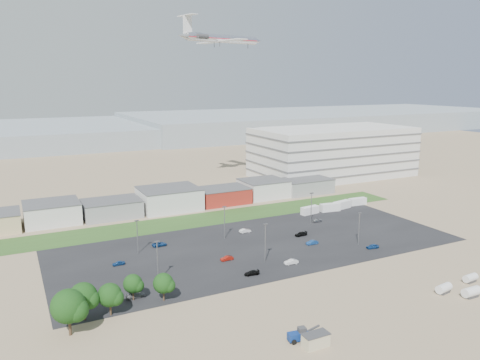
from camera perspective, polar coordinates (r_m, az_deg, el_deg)
ground at (r=123.14m, az=4.77°, el=-11.03°), size 700.00×700.00×0.00m
parking_lot at (r=141.58m, az=2.26°, el=-7.88°), size 120.00×50.00×0.01m
grass_strip at (r=167.05m, az=-4.57°, el=-4.80°), size 160.00×16.00×0.02m
hills_backdrop at (r=425.63m, az=-13.03°, el=5.72°), size 700.00×200.00×9.00m
building_row at (r=178.34m, az=-11.98°, el=-2.62°), size 170.00×20.00×8.00m
parking_garage at (r=245.61m, az=11.26°, el=3.37°), size 80.00×40.00×25.00m
portable_shed at (r=91.96m, az=9.22°, el=-18.70°), size 5.13×2.66×2.58m
telehandler at (r=93.09m, az=7.12°, el=-18.18°), size 6.72×3.07×2.70m
storage_tank_nw at (r=120.33m, az=23.59°, el=-11.98°), size 4.24×2.56×2.39m
storage_tank_ne at (r=129.05m, az=26.27°, el=-10.64°), size 3.85×2.13×2.24m
storage_tank_sw at (r=120.75m, az=26.36°, el=-12.10°), size 4.33×2.20×2.59m
box_trailer_a at (r=174.86m, az=8.52°, el=-3.66°), size 7.71×3.47×2.79m
box_trailer_b at (r=179.84m, az=10.92°, el=-3.29°), size 8.00×3.33×2.91m
box_trailer_c at (r=184.43m, az=12.33°, el=-2.97°), size 8.17×3.92×2.94m
box_trailer_d at (r=191.20m, az=14.13°, el=-2.56°), size 7.49×2.71×2.76m
tree_far_left at (r=98.03m, az=-20.18°, el=-14.63°), size 7.05×7.05×10.57m
tree_left at (r=103.08m, az=-18.55°, el=-13.61°), size 6.07×6.07×9.10m
tree_mid at (r=103.63m, az=-15.59°, el=-13.63°), size 5.31×5.31×7.96m
tree_right at (r=109.21m, az=-12.93°, el=-12.44°), size 4.56×4.56×6.84m
tree_near at (r=107.52m, az=-9.33°, el=-12.56°), size 4.87×4.87×7.31m
lightpole_front_l at (r=116.84m, az=-10.02°, el=-9.75°), size 1.21×0.50×10.28m
lightpole_front_m at (r=126.97m, az=3.08°, el=-7.68°), size 1.27×0.53×10.77m
lightpole_front_r at (r=144.50m, az=14.29°, el=-5.77°), size 1.16×0.48×9.89m
lightpole_back_l at (r=136.29m, az=-12.40°, el=-6.79°), size 1.15×0.48×9.74m
lightpole_back_m at (r=145.37m, az=-1.90°, el=-5.21°), size 1.21×0.50×10.30m
lightpole_back_r at (r=161.74m, az=8.68°, el=-3.45°), size 1.29×0.54×10.96m
airliner at (r=215.87m, az=-2.14°, el=16.85°), size 51.06×39.86×13.48m
parked_car_1 at (r=143.12m, az=8.78°, el=-7.53°), size 3.84×1.45×1.25m
parked_car_2 at (r=143.59m, az=15.85°, el=-7.78°), size 3.95×2.03×1.29m
parked_car_3 at (r=120.38m, az=1.44°, el=-11.25°), size 4.04×1.97×1.13m
parked_car_4 at (r=129.53m, az=-1.61°, el=-9.52°), size 3.65×1.38×1.19m
parked_car_5 at (r=130.44m, az=-14.59°, el=-9.78°), size 3.30×1.36×1.12m
parked_car_8 at (r=165.51m, az=9.41°, el=-4.87°), size 3.73×1.89×1.22m
parked_car_9 at (r=142.07m, az=-9.80°, el=-7.72°), size 4.45×2.18×1.22m
parked_car_10 at (r=111.28m, az=-12.64°, el=-13.52°), size 4.62×2.03×1.32m
parked_car_11 at (r=152.16m, az=0.63°, el=-6.20°), size 3.92×1.42×1.29m
parked_car_12 at (r=150.32m, az=7.44°, el=-6.54°), size 4.31×1.91×1.23m
parked_car_13 at (r=127.73m, az=6.26°, el=-9.88°), size 4.00×1.71×1.28m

